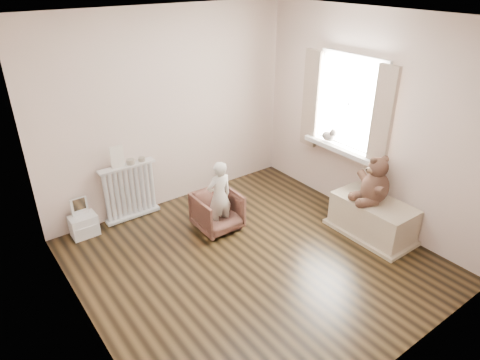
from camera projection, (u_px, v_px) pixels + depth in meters
floor at (253, 260)px, 4.87m from camera, size 3.60×3.60×0.01m
ceiling at (257, 18)px, 3.69m from camera, size 3.60×3.60×0.01m
back_wall at (169, 111)px, 5.57m from camera, size 3.60×0.02×2.60m
front_wall at (414, 239)px, 2.99m from camera, size 3.60×0.02×2.60m
left_wall at (73, 212)px, 3.32m from camera, size 0.02×3.60×2.60m
right_wall at (370, 121)px, 5.23m from camera, size 0.02×3.60×2.60m
window at (350, 104)px, 5.36m from camera, size 0.03×0.90×1.10m
window_sill at (340, 148)px, 5.57m from camera, size 0.22×1.10×0.06m
curtain_left at (382, 122)px, 4.92m from camera, size 0.06×0.26×1.30m
curtain_right at (311, 99)px, 5.73m from camera, size 0.06×0.26×1.30m
radiator at (130, 191)px, 5.52m from camera, size 0.73×0.14×0.77m
paper_doll at (117, 157)px, 5.23m from camera, size 0.17×0.02×0.28m
tin_a at (131, 162)px, 5.36m from camera, size 0.10×0.10×0.06m
tin_b at (142, 159)px, 5.45m from camera, size 0.09×0.09×0.05m
toy_vanity at (82, 216)px, 5.20m from camera, size 0.32×0.23×0.50m
armchair at (217, 211)px, 5.35m from camera, size 0.53×0.55×0.49m
child at (219, 197)px, 5.21m from camera, size 0.34×0.23×0.92m
toy_bench at (372, 220)px, 5.27m from camera, size 0.52×0.98×0.46m
teddy_bear at (375, 186)px, 5.06m from camera, size 0.57×0.51×0.58m
plush_cat at (329, 134)px, 5.66m from camera, size 0.21×0.27×0.20m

